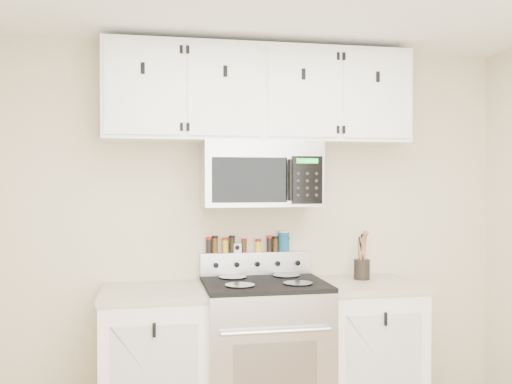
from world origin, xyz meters
TOP-DOWN VIEW (x-y plane):
  - back_wall at (0.00, 1.75)m, footprint 3.50×0.01m
  - range at (0.00, 1.43)m, footprint 0.76×0.65m
  - base_cabinet_left at (-0.69, 1.45)m, footprint 0.64×0.62m
  - base_cabinet_right at (0.69, 1.45)m, footprint 0.64×0.62m
  - microwave at (0.00, 1.55)m, footprint 0.76×0.44m
  - upper_cabinets at (-0.00, 1.58)m, footprint 2.00×0.35m
  - utensil_crock at (0.70, 1.54)m, footprint 0.11×0.11m
  - kitchen_timer at (-0.13, 1.71)m, footprint 0.06×0.06m
  - salt_canister at (0.19, 1.71)m, footprint 0.08×0.08m
  - spice_jar_0 at (-0.32, 1.71)m, footprint 0.04×0.04m
  - spice_jar_1 at (-0.28, 1.71)m, footprint 0.04×0.04m
  - spice_jar_2 at (-0.21, 1.71)m, footprint 0.04×0.04m
  - spice_jar_3 at (-0.16, 1.71)m, footprint 0.04×0.04m
  - spice_jar_4 at (-0.08, 1.71)m, footprint 0.04×0.04m
  - spice_jar_5 at (0.02, 1.71)m, footprint 0.04×0.04m
  - spice_jar_6 at (0.09, 1.71)m, footprint 0.04×0.04m
  - spice_jar_7 at (0.14, 1.71)m, footprint 0.04×0.04m
  - spice_jar_8 at (0.22, 1.71)m, footprint 0.04×0.04m

SIDE VIEW (x-z plane):
  - base_cabinet_left at x=-0.69m, z-range 0.00..0.92m
  - base_cabinet_right at x=0.69m, z-range 0.00..0.92m
  - range at x=0.00m, z-range -0.06..1.04m
  - utensil_crock at x=0.70m, z-range 0.84..1.16m
  - kitchen_timer at x=-0.13m, z-range 1.10..1.16m
  - spice_jar_5 at x=0.02m, z-range 1.10..1.19m
  - spice_jar_4 at x=-0.08m, z-range 1.10..1.19m
  - spice_jar_8 at x=0.22m, z-range 1.10..1.20m
  - spice_jar_2 at x=-0.21m, z-range 1.10..1.20m
  - spice_jar_7 at x=0.14m, z-range 1.10..1.21m
  - spice_jar_0 at x=-0.32m, z-range 1.10..1.21m
  - spice_jar_6 at x=0.09m, z-range 1.10..1.21m
  - spice_jar_3 at x=-0.16m, z-range 1.10..1.22m
  - spice_jar_1 at x=-0.28m, z-range 1.10..1.22m
  - salt_canister at x=0.19m, z-range 1.10..1.24m
  - back_wall at x=0.00m, z-range 0.00..2.50m
  - microwave at x=0.00m, z-range 1.42..1.84m
  - upper_cabinets at x=0.00m, z-range 1.84..2.46m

